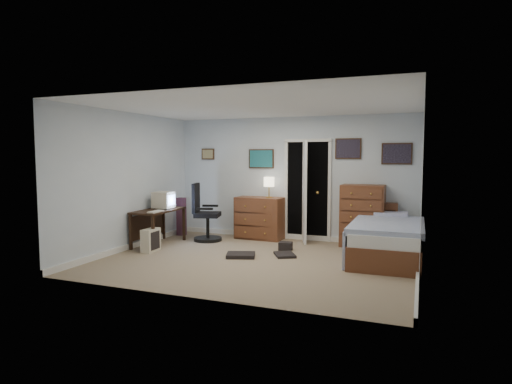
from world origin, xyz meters
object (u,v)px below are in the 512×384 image
office_chair (204,219)px  low_dresser (260,218)px  tall_dresser (362,216)px  bed (387,240)px  computer_desk (155,217)px

office_chair → low_dresser: size_ratio=1.20×
tall_dresser → bed: tall_dresser is taller
bed → tall_dresser: bearing=119.7°
bed → office_chair: bearing=175.1°
tall_dresser → bed: size_ratio=0.55×
low_dresser → tall_dresser: bearing=2.8°
low_dresser → bed: bearing=-15.8°
tall_dresser → office_chair: bearing=-168.2°
tall_dresser → bed: (0.51, -0.88, -0.26)m
office_chair → bed: bearing=-19.8°
tall_dresser → computer_desk: bearing=-160.6°
office_chair → tall_dresser: bearing=-4.2°
computer_desk → office_chair: office_chair is taller
low_dresser → tall_dresser: size_ratio=0.83×
office_chair → computer_desk: bearing=-152.0°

